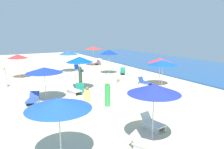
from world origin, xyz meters
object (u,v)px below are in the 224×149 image
at_px(umbrella_2, 44,70).
at_px(beachgoer_4, 5,78).
at_px(umbrella_5, 69,52).
at_px(beachgoer_2, 80,74).
at_px(umbrella_0, 109,52).
at_px(umbrella_3, 80,59).
at_px(lounge_chair_5_0, 79,69).
at_px(beach_ball_0, 52,71).
at_px(umbrella_6, 163,62).
at_px(beachgoer_0, 87,100).
at_px(lounge_chair_3_0, 73,90).
at_px(lounge_chair_7_0, 98,62).
at_px(lounge_chair_9_0, 145,82).
at_px(lounge_chair_3_1, 79,90).
at_px(lounge_chair_1_0, 148,144).
at_px(beachgoer_1, 108,94).
at_px(beachgoer_3, 118,89).
at_px(lounge_chair_0_0, 123,72).
at_px(umbrella_1, 154,89).
at_px(lounge_chair_1_1, 152,123).
at_px(lounge_chair_2_0, 33,99).
at_px(umbrella_9, 160,60).
at_px(umbrella_7, 93,48).
at_px(umbrella_8, 18,56).
at_px(umbrella_4, 59,103).

height_order(umbrella_2, beachgoer_4, umbrella_2).
xyz_separation_m(umbrella_5, beachgoer_2, (5.88, -0.88, -1.44)).
bearing_deg(umbrella_0, umbrella_3, -47.64).
bearing_deg(lounge_chair_5_0, beach_ball_0, 146.66).
xyz_separation_m(umbrella_6, beachgoer_0, (0.35, -5.99, -1.77)).
height_order(lounge_chair_3_0, lounge_chair_7_0, lounge_chair_7_0).
relative_size(lounge_chair_3_0, lounge_chair_9_0, 1.11).
bearing_deg(beachgoer_0, umbrella_5, -170.50).
distance_m(lounge_chair_3_1, beachgoer_0, 4.12).
xyz_separation_m(lounge_chair_1_0, lounge_chair_3_1, (-9.14, 0.57, 0.01)).
bearing_deg(beach_ball_0, beachgoer_1, 0.45).
distance_m(umbrella_2, beach_ball_0, 10.82).
xyz_separation_m(lounge_chair_1_0, beachgoer_3, (-6.13, 2.25, 0.53)).
distance_m(lounge_chair_1_0, lounge_chair_9_0, 11.02).
height_order(lounge_chair_0_0, umbrella_1, umbrella_1).
bearing_deg(umbrella_3, lounge_chair_1_0, -5.79).
bearing_deg(beachgoer_0, lounge_chair_3_1, -170.81).
relative_size(lounge_chair_1_1, beach_ball_0, 5.02).
bearing_deg(lounge_chair_2_0, umbrella_0, 59.43).
bearing_deg(lounge_chair_1_0, umbrella_1, 8.80).
height_order(umbrella_9, beachgoer_3, umbrella_9).
relative_size(lounge_chair_2_0, lounge_chair_5_0, 1.05).
relative_size(lounge_chair_1_1, umbrella_7, 0.51).
bearing_deg(lounge_chair_1_0, lounge_chair_0_0, 30.07).
bearing_deg(lounge_chair_0_0, beach_ball_0, 173.85).
xyz_separation_m(lounge_chair_1_1, umbrella_8, (-15.76, -4.19, 1.91)).
distance_m(lounge_chair_1_0, lounge_chair_5_0, 18.19).
height_order(lounge_chair_0_0, beach_ball_0, lounge_chair_0_0).
height_order(beachgoer_2, beachgoer_3, beachgoer_2).
bearing_deg(umbrella_4, umbrella_3, 154.70).
height_order(umbrella_6, beachgoer_1, umbrella_6).
relative_size(umbrella_8, beachgoer_4, 1.37).
height_order(umbrella_2, umbrella_3, umbrella_3).
relative_size(lounge_chair_1_0, beachgoer_1, 0.97).
relative_size(lounge_chair_0_0, umbrella_1, 0.54).
relative_size(umbrella_5, lounge_chair_7_0, 1.74).
bearing_deg(umbrella_7, umbrella_9, 2.06).
bearing_deg(lounge_chair_5_0, lounge_chair_7_0, 30.62).
bearing_deg(lounge_chair_1_1, umbrella_9, 36.91).
relative_size(umbrella_7, beachgoer_4, 1.49).
xyz_separation_m(lounge_chair_3_1, beachgoer_1, (3.71, 0.48, 0.51)).
relative_size(umbrella_3, umbrella_7, 1.03).
height_order(lounge_chair_5_0, beachgoer_4, beachgoer_4).
height_order(umbrella_1, lounge_chair_3_0, umbrella_1).
height_order(umbrella_1, beachgoer_0, umbrella_1).
bearing_deg(lounge_chair_1_0, umbrella_3, 52.42).
bearing_deg(lounge_chair_1_1, lounge_chair_1_0, -143.90).
bearing_deg(beachgoer_4, beachgoer_2, -51.89).
bearing_deg(umbrella_0, beachgoer_4, -84.23).
relative_size(umbrella_5, beachgoer_4, 1.42).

